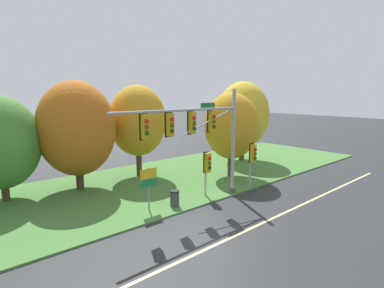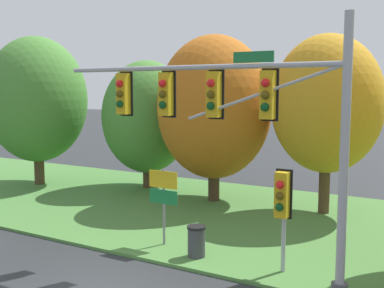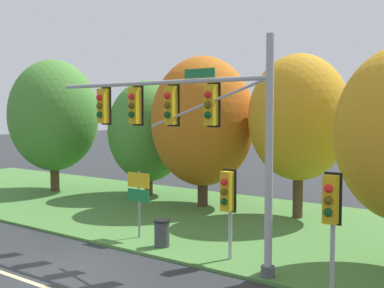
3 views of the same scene
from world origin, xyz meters
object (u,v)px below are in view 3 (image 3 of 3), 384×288
Objects in this scene: pedestrian_signal_further_along at (228,196)px; tree_left_of_mast at (148,131)px; route_sign_post at (139,193)px; tree_behind_signpost at (203,121)px; traffic_signal_mast at (184,119)px; pedestrian_signal_near_kerb at (331,207)px; tree_mid_verge at (299,118)px; trash_bin at (162,233)px; tree_nearest_road at (54,116)px.

tree_left_of_mast reaches higher than pedestrian_signal_further_along.
tree_behind_signpost reaches higher than route_sign_post.
traffic_signal_mast is 5.23m from pedestrian_signal_near_kerb.
pedestrian_signal_further_along is 7.40m from tree_mid_verge.
tree_mid_verge reaches higher than tree_left_of_mast.
route_sign_post is 0.38× the size of tree_left_of_mast.
pedestrian_signal_further_along is 3.06× the size of trash_bin.
tree_behind_signpost reaches higher than trash_bin.
traffic_signal_mast reaches higher than pedestrian_signal_near_kerb.
traffic_signal_mast reaches higher than trash_bin.
tree_nearest_road is at bearing 160.90° from pedestrian_signal_further_along.
tree_mid_verge is (-4.31, 7.74, 2.13)m from pedestrian_signal_near_kerb.
traffic_signal_mast is at bearing -154.30° from pedestrian_signal_further_along.
tree_nearest_road reaches higher than tree_mid_verge.
tree_behind_signpost is at bearing 141.00° from pedestrian_signal_near_kerb.
trash_bin is (-2.63, -0.02, -1.55)m from pedestrian_signal_further_along.
traffic_signal_mast is 2.71m from pedestrian_signal_further_along.
traffic_signal_mast is at bearing -22.72° from tree_nearest_road.
traffic_signal_mast is 15.15m from tree_nearest_road.
tree_left_of_mast is (5.37, 2.18, -0.84)m from tree_nearest_road.
tree_nearest_road is (-15.20, 5.26, 2.37)m from pedestrian_signal_further_along.
trash_bin is (7.20, -7.47, -3.09)m from tree_left_of_mast.
pedestrian_signal_near_kerb is 1.09× the size of pedestrian_signal_further_along.
tree_nearest_road is 9.71m from tree_behind_signpost.
tree_nearest_road is at bearing -173.22° from tree_mid_verge.
pedestrian_signal_near_kerb is (4.77, -0.18, -2.14)m from traffic_signal_mast.
tree_mid_verge reaches higher than route_sign_post.
traffic_signal_mast is at bearing -58.84° from tree_behind_signpost.
traffic_signal_mast reaches higher than route_sign_post.
tree_behind_signpost is at bearing 114.02° from trash_bin.
route_sign_post is 0.32× the size of tree_nearest_road.
traffic_signal_mast is 2.81× the size of pedestrian_signal_near_kerb.
pedestrian_signal_near_kerb is 11.91m from tree_behind_signpost.
tree_mid_verge is at bearing 96.27° from pedestrian_signal_further_along.
traffic_signal_mast is 3.05× the size of pedestrian_signal_further_along.
route_sign_post is (-2.86, 1.00, -2.73)m from traffic_signal_mast.
traffic_signal_mast is 4.08m from route_sign_post.
tree_nearest_road is 8.19× the size of trash_bin.
traffic_signal_mast is at bearing 177.89° from pedestrian_signal_near_kerb.
pedestrian_signal_near_kerb is 0.42× the size of tree_behind_signpost.
tree_nearest_road is at bearing 157.21° from trash_bin.
tree_mid_verge is at bearing 86.55° from traffic_signal_mast.
pedestrian_signal_further_along is at bearing -19.10° from tree_nearest_road.
pedestrian_signal_further_along is at bearing -5.68° from route_sign_post.
tree_mid_verge is at bearing -2.97° from tree_left_of_mast.
tree_behind_signpost reaches higher than pedestrian_signal_near_kerb.
traffic_signal_mast is at bearing -22.05° from trash_bin.
pedestrian_signal_near_kerb is at bearing -31.55° from tree_left_of_mast.
traffic_signal_mast is 4.19m from trash_bin.
tree_behind_signpost is (-1.51, 6.23, 2.50)m from route_sign_post.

